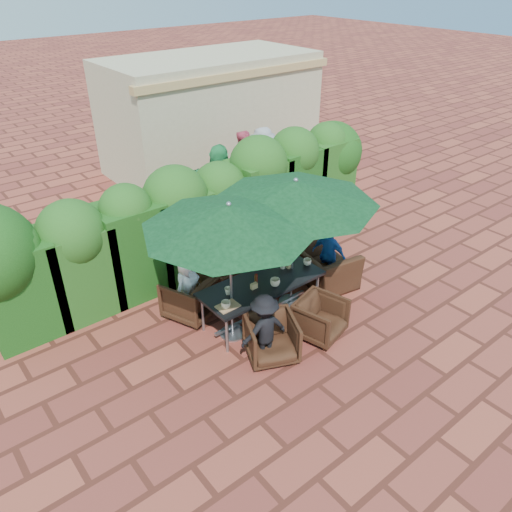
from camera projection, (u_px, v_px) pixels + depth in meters
ground at (274, 317)px, 8.88m from camera, size 80.00×80.00×0.00m
dining_table at (262, 286)px, 8.52m from camera, size 2.20×0.90×0.75m
umbrella_left at (229, 217)px, 7.35m from camera, size 2.70×2.70×2.46m
umbrella_right at (295, 192)px, 8.13m from camera, size 2.79×2.79×2.46m
chair_far_left at (190, 295)px, 8.74m from camera, size 1.03×1.00×0.83m
chair_far_mid at (225, 277)px, 9.25m from camera, size 0.89×0.85×0.82m
chair_far_right at (263, 267)px, 9.66m from camera, size 0.84×0.81×0.71m
chair_near_left at (272, 337)px, 7.81m from camera, size 0.99×0.97×0.79m
chair_near_right at (320, 317)px, 8.27m from camera, size 0.90×0.87×0.76m
chair_end_right at (325, 261)px, 9.57m from camera, size 0.92×1.24×0.99m
adult_far_left at (188, 286)px, 8.68m from camera, size 0.67×0.53×1.19m
adult_far_mid at (223, 266)px, 9.20m from camera, size 0.51×0.45×1.23m
adult_far_right at (262, 250)px, 9.59m from camera, size 0.70×0.48×1.36m
adult_near_left at (264, 329)px, 7.64m from camera, size 0.81×0.46×1.21m
adult_end_right at (329, 255)px, 9.54m from camera, size 0.52×0.79×1.23m
child_left at (207, 279)px, 9.17m from camera, size 0.37×0.34×0.85m
child_right at (243, 270)px, 9.54m from camera, size 0.31×0.27×0.75m
pedestrian_a at (220, 179)px, 12.20m from camera, size 1.57×1.52×1.73m
pedestrian_b at (242, 165)px, 12.97m from camera, size 0.96×0.72×1.77m
pedestrian_c at (263, 161)px, 13.16m from camera, size 1.21×0.69×1.79m
cup_a at (226, 305)px, 7.83m from camera, size 0.15×0.15×0.12m
cup_b at (228, 291)px, 8.16m from camera, size 0.13×0.13×0.12m
cup_c at (275, 282)px, 8.36m from camera, size 0.17×0.17×0.14m
cup_d at (283, 265)px, 8.84m from camera, size 0.13×0.13×0.13m
cup_e at (307, 262)px, 8.94m from camera, size 0.15×0.15×0.12m
ketchup_bottle at (256, 279)px, 8.43m from camera, size 0.04×0.04×0.17m
sauce_bottle at (256, 280)px, 8.40m from camera, size 0.04×0.04×0.17m
serving_tray at (228, 306)px, 7.89m from camera, size 0.35×0.25×0.02m
number_block_left at (254, 286)px, 8.30m from camera, size 0.12×0.06×0.10m
number_block_right at (290, 265)px, 8.87m from camera, size 0.12×0.06×0.10m
hedge_wall at (194, 208)px, 9.71m from camera, size 9.10×1.60×2.44m
building at (211, 113)px, 14.62m from camera, size 6.20×3.08×3.20m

